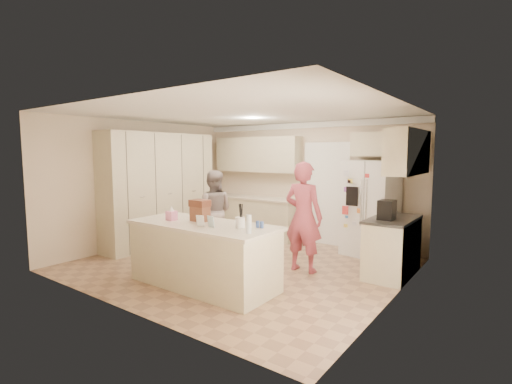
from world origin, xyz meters
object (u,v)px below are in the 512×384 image
Objects in this scene: island_base at (203,256)px; tissue_box at (172,216)px; refrigerator at (370,208)px; utensil_crock at (240,223)px; teen_girl at (303,217)px; coffee_maker at (387,210)px; teen_boy at (213,211)px; dollhouse_body at (200,214)px.

tissue_box is (-0.55, -0.10, 0.56)m from island_base.
refrigerator is 12.00× the size of utensil_crock.
refrigerator is 1.00× the size of teen_girl.
tissue_box is at bearing -142.43° from coffee_maker.
utensil_crock is at bearing -95.23° from refrigerator.
coffee_maker is at bearing 155.15° from teen_boy.
refrigerator is 3.07m from utensil_crock.
teen_boy is at bearing -172.85° from coffee_maker.
teen_boy is 0.89× the size of teen_girl.
dollhouse_body reaches higher than utensil_crock.
refrigerator is 3.31m from dollhouse_body.
coffee_maker is 2.00× the size of utensil_crock.
teen_girl is (0.20, 1.41, -0.10)m from utensil_crock.
teen_girl reaches higher than refrigerator.
refrigerator is at bearing 119.58° from coffee_maker.
utensil_crock is at bearing -3.58° from dollhouse_body.
teen_girl is at bearing 81.92° from utensil_crock.
dollhouse_body is 0.16× the size of teen_boy.
coffee_maker reaches higher than utensil_crock.
refrigerator is at bearing 61.80° from dollhouse_body.
refrigerator is 12.86× the size of tissue_box.
teen_girl is (-0.57, -1.56, 0.00)m from refrigerator.
teen_boy reaches higher than dollhouse_body.
coffee_maker is at bearing -160.92° from teen_girl.
utensil_crock is 0.08× the size of teen_girl.
tissue_box is (-2.60, -2.00, -0.07)m from coffee_maker.
teen_boy is (-1.02, 1.40, -0.23)m from dollhouse_body.
tissue_box is 0.08× the size of teen_girl.
teen_boy is at bearing 126.12° from dollhouse_body.
utensil_crock is 0.80m from dollhouse_body.
refrigerator reaches higher than tissue_box.
dollhouse_body is (-0.80, 0.05, 0.04)m from utensil_crock.
island_base is at bearing 96.01° from teen_boy.
coffee_maker is (0.64, -1.12, 0.17)m from refrigerator.
refrigerator is 3.69m from tissue_box.
teen_girl is at bearing 59.74° from island_base.
coffee_maker is 1.29m from teen_girl.
island_base is (-2.05, -1.90, -0.63)m from coffee_maker.
refrigerator reaches higher than coffee_maker.
dollhouse_body is (-0.15, 0.10, 0.60)m from island_base.
teen_girl is at bearing 53.61° from dollhouse_body.
dollhouse_body reaches higher than island_base.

